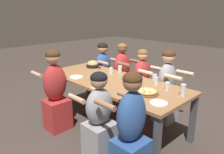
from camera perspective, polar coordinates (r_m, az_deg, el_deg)
ground_plane at (r=3.63m, az=-0.00°, el=-12.05°), size 18.00×18.00×0.00m
dining_table at (r=3.36m, az=-0.00°, el=-1.93°), size 2.39×0.96×0.74m
pizza_board_main at (r=2.82m, az=9.23°, el=-3.92°), size 0.29×0.29×0.05m
skillet_bowl at (r=4.11m, az=-5.06°, el=3.30°), size 0.34×0.24×0.13m
empty_plate_a at (r=2.57m, az=12.10°, el=-6.65°), size 0.21×0.21×0.02m
empty_plate_b at (r=3.52m, az=-9.31°, el=0.03°), size 0.21×0.21×0.02m
cocktail_glass_blue at (r=3.20m, az=11.40°, el=-1.03°), size 0.07×0.07×0.14m
drinking_glass_a at (r=3.28m, az=11.04°, el=-0.48°), size 0.07×0.07×0.12m
drinking_glass_b at (r=3.67m, az=-0.26°, el=1.56°), size 0.07×0.07×0.10m
drinking_glass_c at (r=2.85m, az=18.04°, el=-3.38°), size 0.07×0.07×0.15m
drinking_glass_d at (r=3.00m, az=14.26°, el=-2.43°), size 0.06×0.06×0.11m
drinking_glass_e at (r=3.19m, az=7.63°, el=-0.92°), size 0.06×0.06×0.10m
drinking_glass_f at (r=3.72m, az=2.08°, el=1.98°), size 0.07×0.07×0.13m
diner_far_left at (r=4.54m, az=-2.36°, el=1.29°), size 0.51×0.40×1.15m
diner_near_right at (r=2.32m, az=4.91°, el=-14.39°), size 0.51×0.40×1.21m
diner_far_center at (r=3.88m, az=7.73°, el=-1.88°), size 0.51×0.40×1.14m
diner_near_midleft at (r=3.36m, az=-14.50°, el=-4.18°), size 0.51×0.40×1.24m
diner_far_midright at (r=3.61m, az=14.01°, el=-3.18°), size 0.51×0.40×1.19m
diner_far_midleft at (r=4.17m, az=2.60°, el=-0.12°), size 0.51×0.40×1.19m
diner_near_midright at (r=2.65m, az=-3.31°, el=-11.28°), size 0.51×0.40×1.11m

